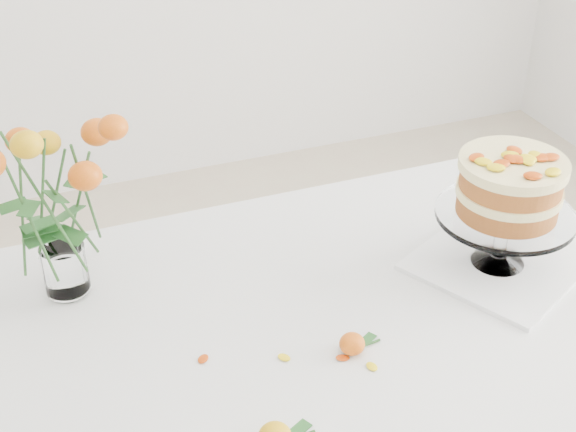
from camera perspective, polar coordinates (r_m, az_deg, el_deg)
name	(u,v)px	position (r m, az deg, el deg)	size (l,w,h in m)	color
table	(322,343)	(1.65, 2.41, -8.99)	(1.43, 0.93, 0.76)	tan
napkin	(497,264)	(1.78, 14.62, -3.29)	(0.31, 0.31, 0.01)	white
cake_stand	(509,192)	(1.68, 15.44, 1.64)	(0.29, 0.29, 0.26)	white
rose_vase	(49,180)	(1.57, -16.64, 2.44)	(0.36, 0.36, 0.45)	white
loose_rose_far	(352,344)	(1.50, 4.59, -9.05)	(0.09, 0.05, 0.04)	#C15509
stray_petal_a	(284,358)	(1.50, -0.28, -10.04)	(0.03, 0.02, 0.00)	yellow
stray_petal_b	(343,358)	(1.50, 3.91, -10.05)	(0.03, 0.02, 0.00)	yellow
stray_petal_c	(372,367)	(1.49, 5.98, -10.61)	(0.03, 0.02, 0.00)	yellow
stray_petal_d	(203,359)	(1.50, -6.05, -10.08)	(0.03, 0.02, 0.00)	yellow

